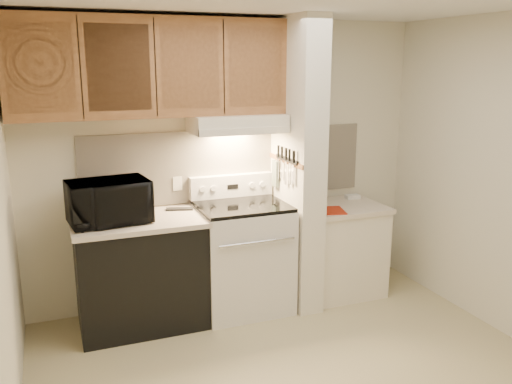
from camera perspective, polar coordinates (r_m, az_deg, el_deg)
floor at (r=4.00m, az=4.55°, el=-18.63°), size 3.60×3.60×0.00m
wall_back at (r=4.86m, az=-2.87°, el=3.11°), size 3.60×2.50×0.02m
backsplash at (r=4.85m, az=-2.82°, el=2.91°), size 2.60×0.02×0.63m
range_body at (r=4.75m, az=-1.43°, el=-7.00°), size 0.76×0.65×0.92m
oven_window at (r=4.46m, az=-0.04°, el=-7.85°), size 0.50×0.01×0.30m
oven_handle at (r=4.35m, az=0.14°, el=-5.32°), size 0.65×0.02×0.02m
cooktop at (r=4.61m, az=-1.47°, el=-1.46°), size 0.74×0.64×0.03m
range_backguard at (r=4.84m, az=-2.62°, el=0.66°), size 0.76×0.08×0.20m
range_display at (r=4.80m, az=-2.46°, el=0.56°), size 0.10×0.01×0.04m
range_knob_left_outer at (r=4.72m, az=-5.66°, el=0.28°), size 0.05×0.02×0.05m
range_knob_left_inner at (r=4.75m, az=-4.50°, el=0.38°), size 0.05×0.02×0.05m
range_knob_right_inner at (r=4.86m, az=-0.44°, el=0.73°), size 0.05×0.02×0.05m
range_knob_right_outer at (r=4.90m, az=0.66°, el=0.82°), size 0.05×0.02×0.05m
dishwasher_front at (r=4.57m, az=-12.03°, el=-8.50°), size 1.00×0.63×0.87m
left_countertop at (r=4.42m, az=-12.31°, el=-3.02°), size 1.04×0.67×0.04m
spoon_rest at (r=4.62m, az=-8.05°, el=-1.78°), size 0.24×0.13×0.02m
teal_jar at (r=4.58m, az=-17.12°, el=-1.85°), size 0.11×0.11×0.10m
outlet at (r=4.74m, az=-8.27°, el=0.87°), size 0.08×0.01×0.12m
microwave at (r=4.33m, az=-15.26°, el=-0.99°), size 0.65×0.48×0.33m
partition_pillar at (r=4.73m, az=4.37°, el=2.80°), size 0.22×0.70×2.50m
pillar_trim at (r=4.67m, az=3.09°, el=3.31°), size 0.01×0.70×0.04m
knife_strip at (r=4.62m, az=3.28°, el=3.45°), size 0.02×0.42×0.04m
knife_blade_a at (r=4.50m, az=3.89°, el=1.88°), size 0.01×0.03×0.16m
knife_handle_a at (r=4.46m, az=4.02°, el=3.73°), size 0.02×0.02×0.10m
knife_blade_b at (r=4.55m, az=3.59°, el=1.89°), size 0.01×0.04×0.18m
knife_handle_b at (r=4.54m, az=3.54°, el=3.91°), size 0.02×0.02×0.10m
knife_blade_c at (r=4.63m, az=3.15°, el=1.97°), size 0.01×0.04×0.20m
knife_handle_c at (r=4.60m, az=3.20°, el=4.03°), size 0.02×0.02×0.10m
knife_blade_d at (r=4.71m, az=2.71°, el=2.41°), size 0.01×0.04×0.16m
knife_handle_d at (r=4.67m, az=2.76°, el=4.20°), size 0.02×0.02×0.10m
knife_blade_e at (r=4.78m, az=2.33°, el=2.46°), size 0.01×0.04×0.18m
knife_handle_e at (r=4.75m, az=2.37°, el=4.34°), size 0.02×0.02×0.10m
oven_mitt at (r=4.84m, az=2.07°, el=1.94°), size 0.03×0.10×0.23m
right_cab_base at (r=5.16m, az=8.84°, el=-6.15°), size 0.70×0.60×0.81m
right_countertop at (r=5.03m, az=9.02°, el=-1.58°), size 0.74×0.64×0.04m
red_folder at (r=4.81m, az=8.06°, el=-1.94°), size 0.26×0.31×0.01m
white_box at (r=5.28m, az=10.12°, el=-0.48°), size 0.14×0.10×0.04m
range_hood at (r=4.60m, az=-2.05°, el=7.26°), size 0.78×0.44×0.15m
hood_lip at (r=4.41m, az=-1.14°, el=6.40°), size 0.78×0.04×0.06m
upper_cabinets at (r=4.44m, az=-10.96°, el=12.76°), size 2.18×0.33×0.77m
cab_door_a at (r=4.20m, az=-21.81°, el=12.03°), size 0.46×0.01×0.63m
cab_gap_a at (r=4.21m, az=-18.02°, el=12.33°), size 0.01×0.01×0.73m
cab_door_b at (r=4.24m, az=-14.26°, el=12.57°), size 0.46×0.01×0.63m
cab_gap_b at (r=4.28m, az=-10.55°, el=12.76°), size 0.01×0.01×0.73m
cab_door_c at (r=4.34m, az=-6.93°, el=12.89°), size 0.46×0.01×0.63m
cab_gap_c at (r=4.41m, az=-3.41°, el=12.97°), size 0.01×0.01×0.73m
cab_door_d at (r=4.51m, az=-0.03°, el=13.00°), size 0.46×0.01×0.63m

